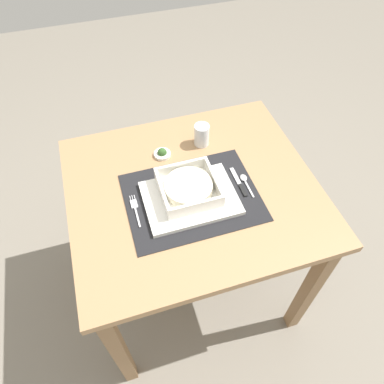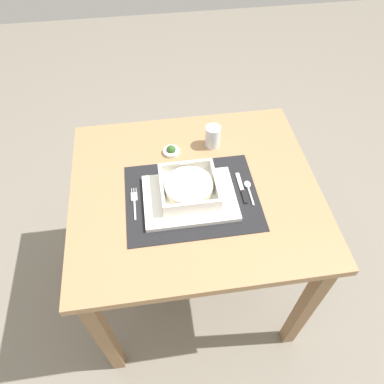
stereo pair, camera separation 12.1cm
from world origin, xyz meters
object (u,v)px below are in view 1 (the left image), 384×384
dining_table (193,207)px  condiment_saucer (162,153)px  butter_knife (239,183)px  drinking_glass (202,136)px  spoon (245,180)px  porridge_bowl (188,188)px  fork (135,208)px

dining_table → condiment_saucer: bearing=108.6°
dining_table → butter_knife: bearing=-12.4°
dining_table → drinking_glass: drinking_glass is taller
spoon → drinking_glass: (-0.08, 0.23, 0.03)m
dining_table → porridge_bowl: (-0.03, -0.03, 0.16)m
drinking_glass → condiment_saucer: drinking_glass is taller
porridge_bowl → spoon: bearing=0.6°
dining_table → butter_knife: butter_knife is taller
butter_knife → condiment_saucer: condiment_saucer is taller
drinking_glass → porridge_bowl: bearing=-118.0°
condiment_saucer → fork: bearing=-124.5°
dining_table → fork: fork is taller
spoon → butter_knife: bearing=-164.2°
fork → condiment_saucer: (0.15, 0.22, 0.00)m
dining_table → butter_knife: (0.16, -0.04, 0.12)m
drinking_glass → spoon: bearing=-70.0°
butter_knife → condiment_saucer: 0.32m
condiment_saucer → porridge_bowl: bearing=-80.1°
condiment_saucer → butter_knife: bearing=-44.8°
spoon → butter_knife: size_ratio=0.76×
fork → drinking_glass: (0.31, 0.24, 0.03)m
fork → butter_knife: butter_knife is taller
dining_table → spoon: spoon is taller
spoon → drinking_glass: size_ratio=1.22×
spoon → drinking_glass: 0.25m
porridge_bowl → condiment_saucer: size_ratio=2.99×
dining_table → drinking_glass: (0.10, 0.21, 0.15)m
butter_knife → dining_table: bearing=164.2°
dining_table → porridge_bowl: size_ratio=4.55×
porridge_bowl → spoon: (0.21, 0.00, -0.03)m
dining_table → butter_knife: size_ratio=6.15×
butter_knife → drinking_glass: 0.25m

